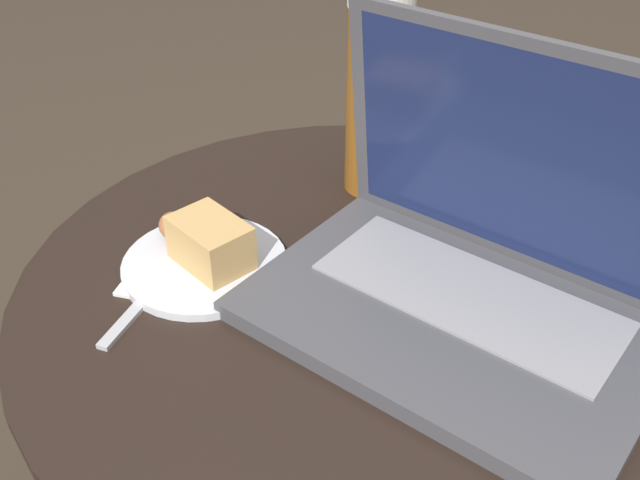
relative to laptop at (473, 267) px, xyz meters
The scene contains 6 objects.
table 0.20m from the laptop, 167.00° to the right, with size 0.71×0.71×0.50m.
napkin 0.28m from the laptop, 153.38° to the right, with size 0.17×0.15×0.00m.
laptop is the anchor object (origin of this frame).
beer_glass 0.26m from the laptop, 145.46° to the left, with size 0.07×0.07×0.24m.
snack_plate 0.27m from the laptop, 157.50° to the right, with size 0.17×0.17×0.06m.
fork 0.31m from the laptop, 149.02° to the right, with size 0.06×0.17×0.00m.
Camera 1 is at (0.33, -0.51, 0.98)m, focal length 42.00 mm.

